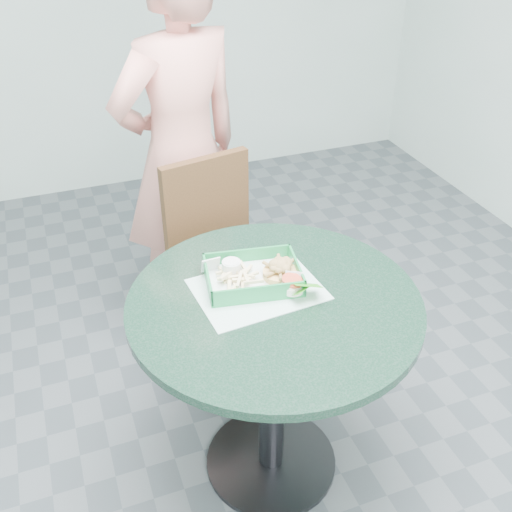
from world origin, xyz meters
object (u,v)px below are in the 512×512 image
object	(u,v)px
diner_person	(180,133)
crab_sandwich	(279,270)
cafe_table	(273,346)
dining_chair	(215,257)
food_basket	(253,284)
sauce_ramekin	(230,273)

from	to	relation	value
diner_person	crab_sandwich	distance (m)	0.86
cafe_table	dining_chair	distance (m)	0.62
diner_person	cafe_table	bearing A→B (deg)	72.49
cafe_table	food_basket	size ratio (longest dim) A/B	3.11
dining_chair	diner_person	size ratio (longest dim) A/B	0.49
dining_chair	food_basket	xyz separation A→B (m)	(-0.03, -0.52, 0.24)
dining_chair	sauce_ramekin	size ratio (longest dim) A/B	15.65
food_basket	crab_sandwich	size ratio (longest dim) A/B	2.58
diner_person	food_basket	xyz separation A→B (m)	(0.00, -0.84, -0.18)
food_basket	crab_sandwich	xyz separation A→B (m)	(0.09, -0.00, 0.03)
crab_sandwich	sauce_ramekin	world-z (taller)	crab_sandwich
diner_person	sauce_ramekin	xyz separation A→B (m)	(-0.06, -0.80, -0.15)
crab_sandwich	sauce_ramekin	bearing A→B (deg)	164.58
dining_chair	food_basket	distance (m)	0.57
dining_chair	crab_sandwich	bearing A→B (deg)	-94.76
cafe_table	sauce_ramekin	world-z (taller)	sauce_ramekin
sauce_ramekin	cafe_table	bearing A→B (deg)	-56.06
cafe_table	crab_sandwich	xyz separation A→B (m)	(0.06, 0.10, 0.22)
cafe_table	crab_sandwich	world-z (taller)	crab_sandwich
diner_person	crab_sandwich	bearing A→B (deg)	76.51
crab_sandwich	sauce_ramekin	xyz separation A→B (m)	(-0.15, 0.04, 0.00)
food_basket	sauce_ramekin	distance (m)	0.08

